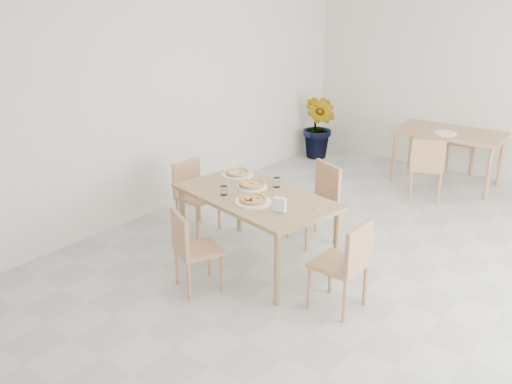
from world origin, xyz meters
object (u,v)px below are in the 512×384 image
Objects in this scene: pizza_pepperoni at (253,200)px; tumbler_a at (277,182)px; second_table at (450,138)px; chair_back_n at (467,136)px; chair_south at (191,246)px; plate_empty at (445,133)px; chair_east at (347,260)px; chair_back_s at (427,164)px; chair_north at (319,197)px; napkin_holder at (280,205)px; pizza_mushroom at (237,173)px; main_table at (256,202)px; potted_plant at (320,127)px; plate_margherita at (252,186)px; plate_pepperoni at (253,202)px; chair_west at (193,191)px; pizza_margherita at (252,184)px; plate_mushroom at (237,175)px; tumbler_b at (224,190)px.

pizza_pepperoni is 3.02× the size of tumbler_a.
chair_back_n reaches higher than second_table.
chair_south is 2.71× the size of plate_empty.
chair_east is 2.94× the size of plate_empty.
chair_east is at bearing -131.08° from chair_south.
plate_empty is (-0.03, 0.61, 0.27)m from chair_back_s.
chair_north is 2.70m from second_table.
pizza_mushroom is at bearing 138.33° from napkin_holder.
main_table is 0.24m from pizza_pepperoni.
potted_plant reaches higher than pizza_pepperoni.
plate_margherita is 0.37× the size of chair_back_n.
plate_pepperoni is at bearing -39.44° from pizza_mushroom.
main_table is 6.12× the size of plate_empty.
plate_margherita is 2.25× the size of napkin_holder.
chair_west reaches higher than plate_pepperoni.
pizza_margherita is at bearing -138.87° from tumbler_a.
plate_pepperoni is 0.42× the size of chair_back_s.
napkin_holder is 0.16× the size of chair_back_n.
pizza_margherita is 3.48m from second_table.
plate_pepperoni is at bearing -49.49° from plate_margherita.
chair_back_n is at bearing 80.43° from plate_margherita.
potted_plant is (-1.48, 3.13, -0.29)m from tumbler_a.
plate_margherita and plate_empty have the same top height.
main_table is at bearing -100.59° from chair_east.
plate_mushroom is 1.20× the size of plate_empty.
pizza_margherita is 1.08× the size of pizza_mushroom.
tumbler_b is at bearing -88.86° from chair_north.
potted_plant is at bearing 9.80° from chair_west.
potted_plant is (-1.31, 4.22, 0.06)m from chair_south.
napkin_holder is 0.17× the size of chair_back_s.
pizza_margherita is (-1.33, 0.36, 0.29)m from chair_east.
plate_margherita is 0.71m from napkin_holder.
chair_north is 6.18× the size of napkin_holder.
plate_empty is (1.09, 3.04, -0.02)m from pizza_mushroom.
potted_plant is at bearing -47.30° from chair_south.
chair_east reaches higher than plate_empty.
plate_mushroom is at bearing 151.36° from plate_margherita.
chair_east is 2.45× the size of plate_mushroom.
plate_mushroom is at bearing -113.33° from second_table.
chair_east is (1.16, -0.21, -0.19)m from main_table.
tumbler_a is (-0.09, 0.49, 0.04)m from plate_pepperoni.
pizza_mushroom is at bearing -113.33° from second_table.
chair_north is 2.92× the size of pizza_margherita.
chair_east is at bearing -85.75° from chair_back_n.
pizza_mushroom is 3.23m from plate_empty.
plate_mushroom is at bearing 138.33° from napkin_holder.
napkin_holder reaches higher than chair_west.
chair_west is 1.34m from plate_pepperoni.
chair_north is 8.84× the size of tumbler_a.
second_table is (1.09, 3.21, -0.10)m from plate_mushroom.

